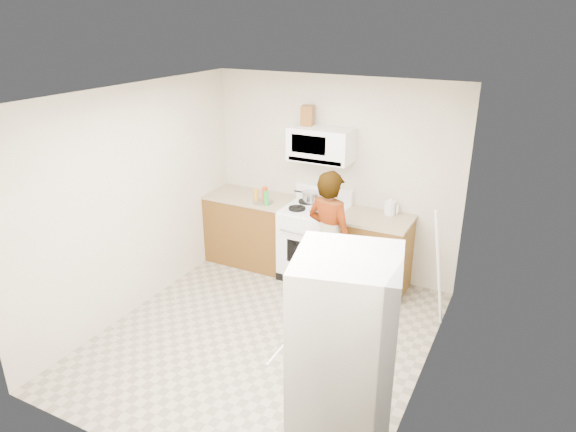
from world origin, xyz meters
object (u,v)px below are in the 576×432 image
Objects in this scene: kettle at (390,208)px; gas_range at (315,241)px; microwave at (321,144)px; person at (329,239)px; fridge at (343,365)px; saucepan at (311,196)px.

gas_range is at bearing -175.08° from kettle.
person is (0.41, -0.65, -0.90)m from microwave.
gas_range is at bearing -37.42° from person.
microwave is 0.45× the size of fridge.
kettle is 0.75× the size of saucepan.
kettle reaches higher than saucepan.
kettle is at bearing 4.54° from microwave.
gas_range is 1.05m from kettle.
kettle is (0.88, 0.20, 0.53)m from gas_range.
fridge is at bearing -61.20° from saucepan.
microwave is 1.12m from kettle.
kettle is at bearing 12.66° from gas_range.
person is 7.48× the size of saucepan.
gas_range is 0.73m from person.
person is at bearing 101.72° from fridge.
gas_range is 7.06× the size of kettle.
fridge is at bearing -87.64° from kettle.
microwave is at bearing 176.80° from kettle.
saucepan is at bearing -36.83° from person.
fridge is at bearing -61.99° from gas_range.
gas_range is at bearing -90.00° from microwave.
saucepan is (-1.01, -0.05, -0.00)m from kettle.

